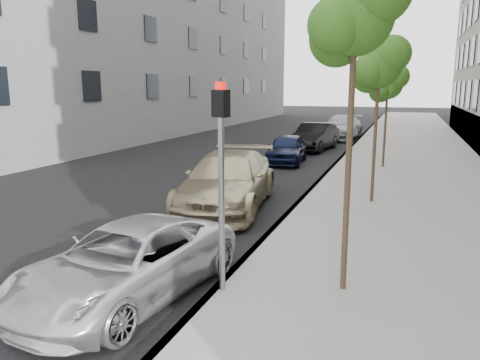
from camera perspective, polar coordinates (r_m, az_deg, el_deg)
The scene contains 12 objects.
ground at distance 8.04m, azimuth -13.26°, elevation -14.61°, with size 160.00×160.00×0.00m, color black.
sidewalk at distance 30.22m, azimuth 19.99°, elevation 4.16°, with size 6.40×72.00×0.14m, color gray.
curb at distance 30.35m, azimuth 14.07°, elevation 4.53°, with size 0.15×72.00×0.14m, color #9E9B93.
tree_near at distance 7.64m, azimuth 14.07°, elevation 18.68°, with size 1.56×1.36×5.14m.
tree_mid at distance 14.06m, azimuth 16.71°, elevation 13.21°, with size 1.63×1.43×4.72m.
tree_far at distance 20.54m, azimuth 17.65°, elevation 11.08°, with size 1.62×1.42×4.24m.
signal_pole at distance 7.43m, azimuth -2.30°, elevation 1.86°, with size 0.28×0.24×3.41m.
minivan at distance 8.10m, azimuth -13.59°, elevation -9.72°, with size 2.03×4.40×1.22m, color silver.
suv at distance 13.55m, azimuth -1.51°, elevation -0.08°, with size 2.23×5.49×1.59m, color tan.
sedan_blue at distance 21.73m, azimuth 5.69°, elevation 3.83°, with size 1.57×3.91×1.33m, color black.
sedan_black at distance 26.32m, azimuth 9.08°, elevation 5.22°, with size 1.58×4.54×1.49m, color black.
sedan_rear at distance 32.31m, azimuth 12.21°, elevation 6.28°, with size 2.19×5.39×1.57m, color #919598.
Camera 1 is at (4.03, -6.02, 3.47)m, focal length 35.00 mm.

